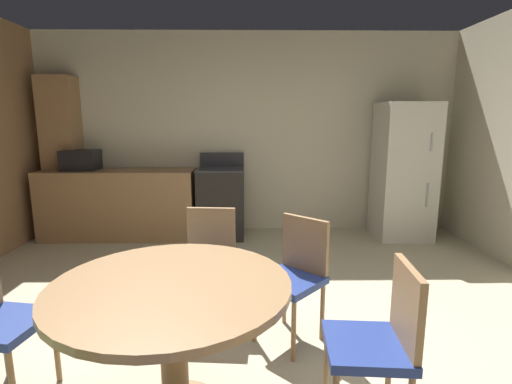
{
  "coord_description": "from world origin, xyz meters",
  "views": [
    {
      "loc": [
        0.04,
        -2.25,
        1.55
      ],
      "look_at": [
        0.09,
        1.19,
        0.9
      ],
      "focal_mm": 26.93,
      "sensor_mm": 36.0,
      "label": 1
    }
  ],
  "objects": [
    {
      "name": "chair_north",
      "position": [
        -0.28,
        0.57,
        0.5
      ],
      "size": [
        0.43,
        0.43,
        0.87
      ],
      "rotation": [
        0.0,
        0.0,
        4.64
      ],
      "color": "#9E754C",
      "rests_on": "ground"
    },
    {
      "name": "pantry_column",
      "position": [
        -2.46,
        2.92,
        1.05
      ],
      "size": [
        0.44,
        0.36,
        2.1
      ],
      "primitive_type": "cube",
      "color": "#9E754C",
      "rests_on": "ground"
    },
    {
      "name": "oven_range",
      "position": [
        -0.35,
        2.74,
        0.47
      ],
      "size": [
        0.6,
        0.6,
        1.1
      ],
      "color": "black",
      "rests_on": "ground"
    },
    {
      "name": "wall_back",
      "position": [
        0.0,
        3.14,
        1.35
      ],
      "size": [
        5.96,
        0.12,
        2.7
      ],
      "primitive_type": "cube",
      "color": "beige",
      "rests_on": "ground"
    },
    {
      "name": "microwave",
      "position": [
        -2.16,
        2.74,
        1.03
      ],
      "size": [
        0.44,
        0.32,
        0.26
      ],
      "primitive_type": "cube",
      "color": "black",
      "rests_on": "kitchen_counter"
    },
    {
      "name": "chair_east",
      "position": [
        0.68,
        -0.55,
        0.5
      ],
      "size": [
        0.43,
        0.43,
        0.87
      ],
      "rotation": [
        0.0,
        0.0,
        3.06
      ],
      "color": "#9E754C",
      "rests_on": "ground"
    },
    {
      "name": "chair_northeast",
      "position": [
        0.35,
        0.29,
        0.5
      ],
      "size": [
        0.57,
        0.57,
        0.87
      ],
      "rotation": [
        0.0,
        0.0,
        3.96
      ],
      "color": "#9E754C",
      "rests_on": "ground"
    },
    {
      "name": "refrigerator",
      "position": [
        2.05,
        2.69,
        0.88
      ],
      "size": [
        0.68,
        0.68,
        1.76
      ],
      "color": "silver",
      "rests_on": "ground"
    },
    {
      "name": "dining_table",
      "position": [
        -0.35,
        -0.47,
        0.6
      ],
      "size": [
        1.19,
        1.19,
        0.76
      ],
      "color": "#9E754C",
      "rests_on": "ground"
    },
    {
      "name": "kitchen_counter",
      "position": [
        -1.69,
        2.74,
        0.45
      ],
      "size": [
        1.98,
        0.6,
        0.9
      ],
      "primitive_type": "cube",
      "color": "#9E754C",
      "rests_on": "ground"
    },
    {
      "name": "ground_plane",
      "position": [
        0.0,
        0.0,
        0.0
      ],
      "size": [
        14.0,
        14.0,
        0.0
      ],
      "primitive_type": "plane",
      "color": "beige"
    }
  ]
}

